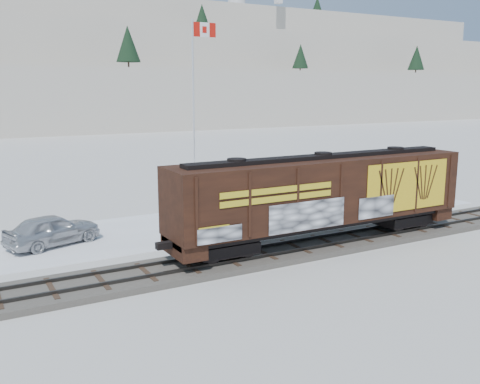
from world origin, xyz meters
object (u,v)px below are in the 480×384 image
hopper_railcar (322,193)px  car_silver (52,230)px  flagpole (195,134)px  car_white (227,215)px  car_dark (305,206)px

hopper_railcar → car_silver: (-12.25, 7.19, -2.05)m
car_silver → hopper_railcar: bearing=-139.3°
flagpole → car_silver: flagpole is taller
flagpole → car_silver: (-11.50, -6.95, -4.05)m
flagpole → car_white: 8.99m
flagpole → car_silver: bearing=-148.8°
hopper_railcar → car_white: hopper_railcar is taller
hopper_railcar → car_dark: 6.84m
hopper_railcar → car_silver: size_ratio=3.36×
car_dark → hopper_railcar: bearing=165.7°
hopper_railcar → car_silver: bearing=149.6°
car_silver → car_dark: car_silver is taller
car_white → car_dark: 5.37m
car_silver → car_dark: size_ratio=0.97×
flagpole → car_dark: bearing=-65.5°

